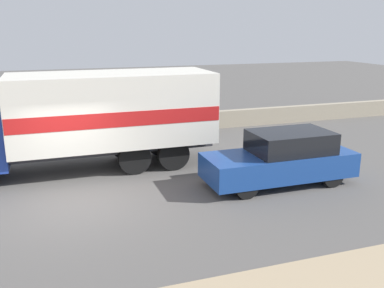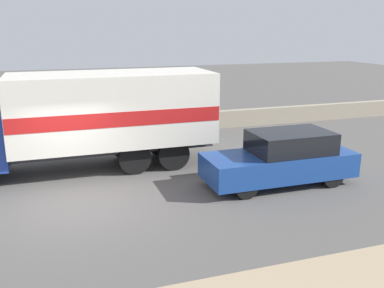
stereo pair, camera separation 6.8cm
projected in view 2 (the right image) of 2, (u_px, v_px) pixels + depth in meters
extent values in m
plane|color=#514F4C|center=(76.00, 204.00, 11.55)|extent=(80.00, 80.00, 0.00)
cube|color=gray|center=(64.00, 131.00, 18.00)|extent=(60.00, 0.35, 0.81)
cube|color=#2D2D33|center=(115.00, 145.00, 14.42)|extent=(6.54, 1.40, 0.25)
cube|color=silver|center=(113.00, 108.00, 14.08)|extent=(6.54, 2.54, 2.30)
cube|color=red|center=(113.00, 112.00, 14.11)|extent=(6.51, 2.56, 0.46)
cylinder|color=black|center=(174.00, 154.00, 14.20)|extent=(1.05, 0.28, 1.05)
cylinder|color=black|center=(160.00, 141.00, 15.85)|extent=(1.05, 0.28, 1.05)
cylinder|color=black|center=(135.00, 158.00, 13.80)|extent=(1.05, 0.28, 1.05)
cylinder|color=black|center=(125.00, 144.00, 15.45)|extent=(1.05, 0.28, 1.05)
cube|color=navy|center=(279.00, 165.00, 12.85)|extent=(4.55, 1.71, 0.72)
cube|color=black|center=(291.00, 142.00, 12.78)|extent=(2.37, 1.58, 0.63)
cylinder|color=black|center=(246.00, 187.00, 11.82)|extent=(0.68, 0.20, 0.68)
cylinder|color=black|center=(225.00, 171.00, 13.16)|extent=(0.68, 0.20, 0.68)
cylinder|color=black|center=(333.00, 176.00, 12.68)|extent=(0.68, 0.20, 0.68)
cylinder|color=black|center=(305.00, 162.00, 14.03)|extent=(0.68, 0.20, 0.68)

